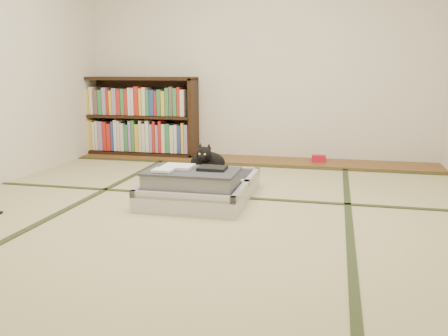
# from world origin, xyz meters

# --- Properties ---
(floor) EXTENTS (4.50, 4.50, 0.00)m
(floor) POSITION_xyz_m (0.00, 0.00, 0.00)
(floor) COLOR #CCC288
(floor) RESTS_ON ground
(wood_strip) EXTENTS (4.00, 0.50, 0.02)m
(wood_strip) POSITION_xyz_m (0.00, 2.00, 0.01)
(wood_strip) COLOR brown
(wood_strip) RESTS_ON ground
(red_item) EXTENTS (0.16, 0.10, 0.07)m
(red_item) POSITION_xyz_m (0.72, 2.03, 0.06)
(red_item) COLOR red
(red_item) RESTS_ON wood_strip
(tatami_borders) EXTENTS (4.00, 4.50, 0.01)m
(tatami_borders) POSITION_xyz_m (0.00, 0.49, 0.00)
(tatami_borders) COLOR #2D381E
(tatami_borders) RESTS_ON ground
(bookcase) EXTENTS (1.37, 0.31, 0.92)m
(bookcase) POSITION_xyz_m (-1.39, 2.07, 0.45)
(bookcase) COLOR black
(bookcase) RESTS_ON wood_strip
(suitcase) EXTENTS (0.77, 1.02, 0.30)m
(suitcase) POSITION_xyz_m (-0.13, 0.28, 0.11)
(suitcase) COLOR silver
(suitcase) RESTS_ON floor
(cat) EXTENTS (0.34, 0.34, 0.28)m
(cat) POSITION_xyz_m (-0.15, 0.57, 0.25)
(cat) COLOR black
(cat) RESTS_ON suitcase
(cable_coil) EXTENTS (0.11, 0.11, 0.03)m
(cable_coil) POSITION_xyz_m (0.03, 0.61, 0.16)
(cable_coil) COLOR white
(cable_coil) RESTS_ON suitcase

